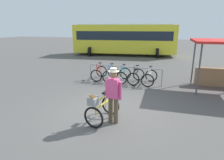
% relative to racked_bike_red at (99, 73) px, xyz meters
% --- Properties ---
extents(ground_plane, '(80.00, 80.00, 0.00)m').
position_rel_racked_bike_red_xyz_m(ground_plane, '(1.72, -3.87, -0.37)').
color(ground_plane, '#514F4C').
extents(bike_rack_rail, '(3.91, 0.22, 0.88)m').
position_rel_racked_bike_red_xyz_m(bike_rack_rail, '(1.50, -0.24, 0.32)').
color(bike_rack_rail, '#99999E').
rests_on(bike_rack_rail, ground).
extents(racked_bike_red, '(0.73, 1.12, 0.97)m').
position_rel_racked_bike_red_xyz_m(racked_bike_red, '(0.00, 0.00, 0.00)').
color(racked_bike_red, black).
rests_on(racked_bike_red, ground).
extents(racked_bike_blue, '(0.70, 1.13, 0.97)m').
position_rel_racked_bike_red_xyz_m(racked_bike_blue, '(0.70, -0.03, 0.00)').
color(racked_bike_blue, black).
rests_on(racked_bike_blue, ground).
extents(racked_bike_teal, '(0.69, 1.11, 0.97)m').
position_rel_racked_bike_red_xyz_m(racked_bike_teal, '(1.40, -0.06, 0.00)').
color(racked_bike_teal, black).
rests_on(racked_bike_teal, ground).
extents(racked_bike_black, '(0.78, 1.17, 0.98)m').
position_rel_racked_bike_red_xyz_m(racked_bike_black, '(2.10, -0.09, 0.00)').
color(racked_bike_black, black).
rests_on(racked_bike_black, ground).
extents(racked_bike_white, '(0.74, 1.15, 0.97)m').
position_rel_racked_bike_red_xyz_m(racked_bike_white, '(2.80, -0.12, 0.00)').
color(racked_bike_white, black).
rests_on(racked_bike_white, ground).
extents(featured_bicycle, '(0.85, 1.25, 1.09)m').
position_rel_racked_bike_red_xyz_m(featured_bicycle, '(1.83, -4.61, 0.12)').
color(featured_bicycle, black).
rests_on(featured_bicycle, ground).
extents(person_with_featured_bike, '(0.53, 0.32, 1.72)m').
position_rel_racked_bike_red_xyz_m(person_with_featured_bike, '(2.21, -4.50, 0.58)').
color(person_with_featured_bike, brown).
rests_on(person_with_featured_bike, ground).
extents(bus_distant, '(10.23, 4.22, 3.08)m').
position_rel_racked_bike_red_xyz_m(bus_distant, '(-0.87, 9.37, 1.37)').
color(bus_distant, yellow).
rests_on(bus_distant, ground).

